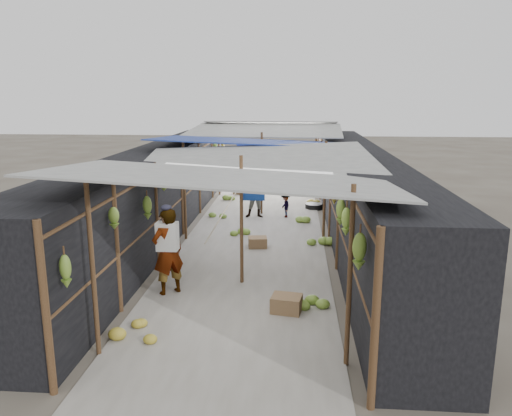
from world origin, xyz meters
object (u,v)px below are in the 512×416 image
(crate_near, at_px, (258,243))
(vendor_seated, at_px, (285,206))
(shopper_blue, at_px, (257,194))
(black_basin, at_px, (314,206))
(vendor_elderly, at_px, (168,252))

(crate_near, relative_size, vendor_seated, 0.59)
(crate_near, distance_m, shopper_blue, 3.18)
(black_basin, height_order, shopper_blue, shopper_blue)
(black_basin, height_order, vendor_elderly, vendor_elderly)
(vendor_elderly, xyz_separation_m, shopper_blue, (1.21, 6.16, -0.11))
(crate_near, height_order, shopper_blue, shopper_blue)
(crate_near, height_order, vendor_seated, vendor_seated)
(crate_near, height_order, vendor_elderly, vendor_elderly)
(crate_near, distance_m, vendor_elderly, 3.46)
(black_basin, bearing_deg, vendor_elderly, -111.87)
(crate_near, height_order, black_basin, crate_near)
(vendor_elderly, bearing_deg, crate_near, -155.59)
(crate_near, xyz_separation_m, shopper_blue, (-0.26, 3.11, 0.60))
(black_basin, xyz_separation_m, shopper_blue, (-1.81, -1.38, 0.65))
(crate_near, xyz_separation_m, black_basin, (1.56, 4.49, -0.05))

